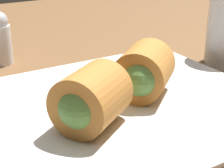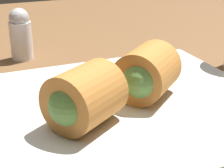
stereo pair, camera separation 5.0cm
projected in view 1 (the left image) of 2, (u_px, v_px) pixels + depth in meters
The scene contains 4 objects.
table_surface at pixel (95, 138), 37.53cm from camera, with size 180.00×140.00×2.00cm.
serving_plate at pixel (112, 110), 39.29cm from camera, with size 33.56×27.01×1.50cm.
roll_front_left at pixel (143, 72), 39.71cm from camera, with size 8.27×8.22×5.63cm.
roll_front_right at pixel (89, 100), 33.30cm from camera, with size 8.17×8.04×5.63cm.
Camera 1 is at (-15.28, -28.70, 20.57)cm, focal length 60.00 mm.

